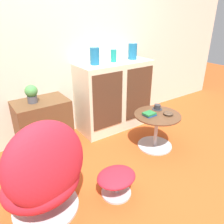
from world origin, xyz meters
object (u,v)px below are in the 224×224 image
sideboard (114,96)px  egg_chair (44,174)px  bowl (168,113)px  vase_inner_right (133,51)px  tv_console (43,125)px  book_stack (149,114)px  coffee_table (156,128)px  teacup (157,107)px  ottoman (116,179)px  vase_inner_left (114,56)px  potted_plant (31,93)px  vase_leftmost (95,56)px

sideboard → egg_chair: 1.71m
sideboard → bowl: sideboard is taller
egg_chair → vase_inner_right: bearing=30.0°
tv_console → book_stack: 1.31m
egg_chair → coffee_table: size_ratio=1.59×
egg_chair → book_stack: 1.41m
egg_chair → bowl: (1.59, 0.13, 0.07)m
sideboard → teacup: bearing=-72.6°
ottoman → vase_inner_left: bearing=55.8°
potted_plant → teacup: (1.35, -0.68, -0.27)m
sideboard → ottoman: (-0.79, -1.15, -0.32)m
vase_inner_right → book_stack: bearing=-113.8°
tv_console → coffee_table: 1.41m
ottoman → coffee_table: coffee_table is taller
ottoman → potted_plant: (-0.35, 1.17, 0.58)m
vase_inner_left → ottoman: bearing=-124.2°
vase_leftmost → book_stack: 1.00m
coffee_table → book_stack: bearing=161.4°
tv_console → coffee_table: tv_console is taller
tv_console → vase_inner_left: (1.05, -0.02, 0.74)m
book_stack → egg_chair: bearing=-169.9°
sideboard → vase_leftmost: (-0.31, 0.00, 0.60)m
vase_inner_left → bowl: (0.21, -0.86, -0.58)m
coffee_table → vase_leftmost: (-0.40, 0.78, 0.81)m
potted_plant → teacup: size_ratio=1.65×
tv_console → ottoman: bearing=-77.0°
coffee_table → vase_inner_left: vase_inner_left is taller
coffee_table → vase_inner_right: size_ratio=2.56×
egg_chair → coffee_table: bearing=8.1°
tv_console → teacup: size_ratio=4.93×
vase_inner_left → teacup: vase_inner_left is taller
sideboard → ottoman: size_ratio=2.85×
sideboard → ottoman: sideboard is taller
coffee_table → potted_plant: 1.55m
potted_plant → teacup: bearing=-26.8°
egg_chair → bowl: 1.60m
book_stack → coffee_table: bearing=-18.6°
sideboard → vase_inner_right: vase_inner_right is taller
ottoman → vase_leftmost: (0.49, 1.15, 0.91)m
tv_console → book_stack: (1.06, -0.76, 0.16)m
sideboard → vase_leftmost: 0.67m
sideboard → ottoman: 1.43m
tv_console → ottoman: size_ratio=1.69×
ottoman → teacup: 1.16m
sideboard → bowl: size_ratio=8.78×
bowl → coffee_table: bearing=141.0°
ottoman → vase_inner_right: bearing=46.0°
egg_chair → vase_inner_left: bearing=35.6°
ottoman → teacup: (1.00, 0.49, 0.31)m
sideboard → tv_console: bearing=178.8°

